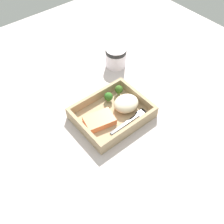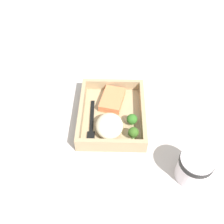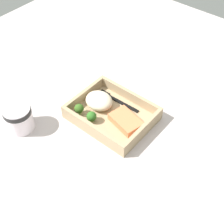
{
  "view_description": "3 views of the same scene",
  "coord_description": "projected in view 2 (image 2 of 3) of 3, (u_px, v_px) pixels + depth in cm",
  "views": [
    {
      "loc": [
        -37.34,
        -45.67,
        72.19
      ],
      "look_at": [
        0.0,
        0.0,
        2.7
      ],
      "focal_mm": 42.0,
      "sensor_mm": 36.0,
      "label": 1
    },
    {
      "loc": [
        52.32,
        1.2,
        63.32
      ],
      "look_at": [
        0.0,
        0.0,
        2.7
      ],
      "focal_mm": 42.0,
      "sensor_mm": 36.0,
      "label": 2
    },
    {
      "loc": [
        -43.09,
        52.26,
        74.46
      ],
      "look_at": [
        0.0,
        0.0,
        2.7
      ],
      "focal_mm": 50.0,
      "sensor_mm": 36.0,
      "label": 3
    }
  ],
  "objects": [
    {
      "name": "ground_plane",
      "position": [
        112.0,
        120.0,
        0.83
      ],
      "size": [
        160.0,
        160.0,
        2.0
      ],
      "primitive_type": "cube",
      "color": "#BEB1AF"
    },
    {
      "name": "takeout_tray",
      "position": [
        112.0,
        116.0,
        0.82
      ],
      "size": [
        25.19,
        20.02,
        1.2
      ],
      "primitive_type": "cube",
      "color": "tan",
      "rests_on": "ground_plane"
    },
    {
      "name": "tray_rim",
      "position": [
        112.0,
        111.0,
        0.8
      ],
      "size": [
        25.19,
        20.02,
        3.54
      ],
      "color": "tan",
      "rests_on": "takeout_tray"
    },
    {
      "name": "salmon_fillet",
      "position": [
        113.0,
        100.0,
        0.84
      ],
      "size": [
        11.23,
        8.62,
        2.39
      ],
      "primitive_type": "cube",
      "rotation": [
        0.0,
        0.0,
        -0.22
      ],
      "color": "#EE7C4D",
      "rests_on": "takeout_tray"
    },
    {
      "name": "mashed_potatoes",
      "position": [
        109.0,
        126.0,
        0.76
      ],
      "size": [
        9.23,
        7.97,
        4.6
      ],
      "primitive_type": "ellipsoid",
      "color": "beige",
      "rests_on": "takeout_tray"
    },
    {
      "name": "broccoli_floret_1",
      "position": [
        132.0,
        119.0,
        0.77
      ],
      "size": [
        3.19,
        3.19,
        3.8
      ],
      "color": "#83A15E",
      "rests_on": "takeout_tray"
    },
    {
      "name": "broccoli_floret_2",
      "position": [
        133.0,
        133.0,
        0.74
      ],
      "size": [
        3.06,
        3.06,
        4.11
      ],
      "color": "#7EA55F",
      "rests_on": "takeout_tray"
    },
    {
      "name": "fork",
      "position": [
        92.0,
        123.0,
        0.79
      ],
      "size": [
        15.84,
        2.3,
        0.44
      ],
      "color": "black",
      "rests_on": "takeout_tray"
    },
    {
      "name": "paper_cup",
      "position": [
        194.0,
        167.0,
        0.66
      ],
      "size": [
        8.6,
        8.6,
        8.44
      ],
      "color": "white",
      "rests_on": "ground_plane"
    }
  ]
}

